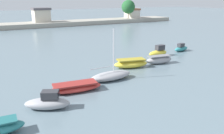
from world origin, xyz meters
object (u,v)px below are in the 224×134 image
(moored_boat_3, at_px, (75,87))
(moored_boat_2, at_px, (48,102))
(moored_boat_4, at_px, (111,76))
(moored_boat_7, at_px, (158,52))
(moored_boat_6, at_px, (159,60))
(moored_boat_5, at_px, (131,64))
(moored_boat_8, at_px, (181,48))

(moored_boat_3, bearing_deg, moored_boat_2, -136.58)
(moored_boat_4, height_order, moored_boat_7, moored_boat_4)
(moored_boat_3, bearing_deg, moored_boat_6, 22.26)
(moored_boat_4, distance_m, moored_boat_6, 9.80)
(moored_boat_3, bearing_deg, moored_boat_4, 21.31)
(moored_boat_7, bearing_deg, moored_boat_4, -156.48)
(moored_boat_5, bearing_deg, moored_boat_4, -133.98)
(moored_boat_6, xyz_separation_m, moored_boat_8, (8.95, 4.57, -0.07))
(moored_boat_3, xyz_separation_m, moored_boat_7, (17.15, 7.59, 0.24))
(moored_boat_6, bearing_deg, moored_boat_4, -156.65)
(moored_boat_2, relative_size, moored_boat_5, 0.82)
(moored_boat_5, distance_m, moored_boat_7, 8.24)
(moored_boat_5, relative_size, moored_boat_7, 1.33)
(moored_boat_4, distance_m, moored_boat_8, 19.76)
(moored_boat_2, height_order, moored_boat_7, moored_boat_7)
(moored_boat_6, relative_size, moored_boat_7, 1.14)
(moored_boat_2, bearing_deg, moored_boat_8, 48.71)
(moored_boat_4, bearing_deg, moored_boat_5, 30.42)
(moored_boat_4, xyz_separation_m, moored_boat_6, (9.42, 2.72, 0.07))
(moored_boat_5, bearing_deg, moored_boat_7, 37.32)
(moored_boat_2, relative_size, moored_boat_8, 1.09)
(moored_boat_2, bearing_deg, moored_boat_5, 53.76)
(moored_boat_2, xyz_separation_m, moored_boat_5, (13.01, 6.83, -0.02))
(moored_boat_2, xyz_separation_m, moored_boat_4, (8.25, 3.82, -0.09))
(moored_boat_4, bearing_deg, moored_boat_2, -157.09)
(moored_boat_3, relative_size, moored_boat_8, 1.51)
(moored_boat_6, distance_m, moored_boat_7, 4.61)
(moored_boat_7, height_order, moored_boat_8, moored_boat_7)
(moored_boat_3, distance_m, moored_boat_6, 14.81)
(moored_boat_6, distance_m, moored_boat_8, 10.05)
(moored_boat_6, height_order, moored_boat_8, moored_boat_8)
(moored_boat_5, relative_size, moored_boat_8, 1.33)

